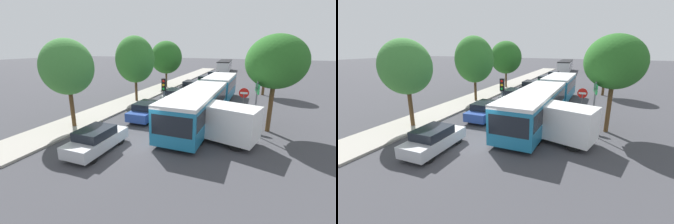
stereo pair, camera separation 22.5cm
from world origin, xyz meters
TOP-DOWN VIEW (x-y plane):
  - ground_plane at (0.00, 0.00)m, footprint 200.00×200.00m
  - kerb_strip_left at (-6.70, 21.53)m, footprint 3.20×53.07m
  - articulated_bus at (1.95, 8.27)m, footprint 2.75×17.68m
  - city_bus_rear at (-1.95, 43.07)m, footprint 3.44×11.81m
  - queued_car_silver at (-2.08, -1.68)m, footprint 1.69×3.91m
  - queued_car_blue at (-2.15, 4.55)m, footprint 1.75×4.05m
  - queued_car_white at (-2.07, 10.61)m, footprint 1.76×4.08m
  - queued_car_black at (-2.09, 16.57)m, footprint 1.82×4.22m
  - queued_car_green at (-1.92, 23.06)m, footprint 1.70×3.93m
  - queued_car_navy at (-1.76, 29.25)m, footprint 1.77×4.09m
  - white_van at (3.91, 2.45)m, footprint 5.33×3.15m
  - traffic_light at (-0.52, 4.19)m, footprint 0.35×0.38m
  - no_entry_sign at (5.02, 5.73)m, footprint 0.70×0.08m
  - direction_sign_post at (5.89, 4.30)m, footprint 0.28×1.39m
  - tree_left_near at (-6.12, 0.76)m, footprint 3.51×3.51m
  - tree_left_mid at (-5.93, 9.45)m, footprint 3.94×3.94m
  - tree_left_far at (-6.20, 18.19)m, footprint 4.27×4.27m
  - tree_right_near at (6.81, 5.29)m, footprint 3.80×3.80m
  - tree_right_mid at (6.43, 18.14)m, footprint 3.33×3.33m

SIDE VIEW (x-z plane):
  - ground_plane at x=0.00m, z-range 0.00..0.00m
  - kerb_strip_left at x=-6.70m, z-range 0.00..0.14m
  - queued_car_silver at x=-2.08m, z-range 0.01..1.36m
  - queued_car_green at x=-1.92m, z-range 0.01..1.37m
  - queued_car_blue at x=-2.15m, z-range 0.01..1.41m
  - queued_car_white at x=-2.07m, z-range 0.01..1.42m
  - queued_car_navy at x=-1.76m, z-range 0.01..1.43m
  - queued_car_black at x=-2.09m, z-range 0.01..1.47m
  - white_van at x=3.91m, z-range 0.09..2.40m
  - city_bus_rear at x=-1.95m, z-range 0.20..2.70m
  - articulated_bus at x=1.95m, z-range 0.20..2.83m
  - no_entry_sign at x=5.02m, z-range 0.47..3.29m
  - traffic_light at x=-0.52m, z-range 0.80..4.20m
  - direction_sign_post at x=5.89m, z-range 0.75..4.35m
  - tree_left_far at x=-6.20m, z-range 0.90..7.28m
  - tree_left_mid at x=-5.93m, z-range 0.91..7.60m
  - tree_left_near at x=-6.12m, z-range 1.21..7.41m
  - tree_right_mid at x=6.43m, z-range 1.29..7.63m
  - tree_right_near at x=6.81m, z-range 1.48..7.92m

